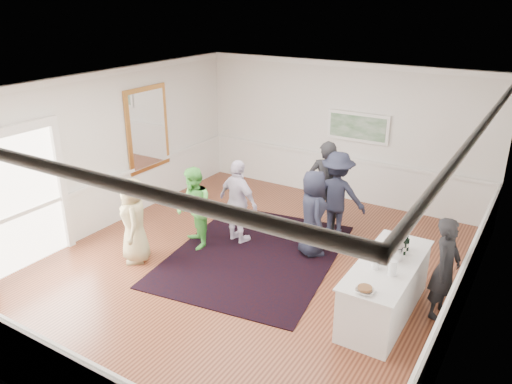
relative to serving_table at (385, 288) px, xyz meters
The scene contains 23 objects.
floor 2.51m from the serving_table, behind, with size 8.00×8.00×0.00m, color brown.
ceiling 3.70m from the serving_table, behind, with size 7.00×8.00×0.02m, color white.
wall_left 6.08m from the serving_table, behind, with size 0.02×8.00×3.20m, color white.
wall_right 1.55m from the serving_table, ahead, with size 0.02×8.00×3.20m, color white.
wall_back 4.90m from the serving_table, 121.20° to the left, with size 7.00×0.02×3.20m, color white.
wall_front 4.78m from the serving_table, 122.15° to the right, with size 7.00×0.02×3.20m, color white.
wainscoting 2.47m from the serving_table, behind, with size 7.00×8.00×1.00m, color white, non-canonical shape.
mirror 6.23m from the serving_table, 166.93° to the left, with size 0.05×1.25×1.85m.
doorway 6.26m from the serving_table, 162.84° to the right, with size 0.10×1.78×2.56m.
landscape_painting 4.71m from the serving_table, 117.22° to the left, with size 1.44×0.06×0.66m.
area_rug 2.73m from the serving_table, 168.66° to the left, with size 2.87×3.77×0.02m, color black.
serving_table is the anchor object (origin of this frame).
bartender 0.92m from the serving_table, 30.10° to the left, with size 0.58×0.38×1.60m, color black.
guest_tan 4.47m from the serving_table, behind, with size 0.77×0.50×1.59m, color tan.
guest_green 3.83m from the serving_table, behind, with size 0.77×0.60×1.59m, color #5AC950.
guest_lilac 3.35m from the serving_table, 164.94° to the left, with size 0.98×0.41×1.67m, color silver.
guest_dark_a 2.69m from the serving_table, 129.42° to the left, with size 1.15×0.66×1.77m, color #1E2032.
guest_dark_b 2.97m from the serving_table, 132.27° to the left, with size 0.70×0.46×1.92m, color black.
guest_navy 2.16m from the serving_table, 146.54° to the left, with size 0.80×0.52×1.64m, color #1E2032.
wine_bottles 0.76m from the serving_table, 87.38° to the left, with size 0.27×0.24×0.31m.
juice_pitchers 0.59m from the serving_table, 98.16° to the right, with size 0.38×0.37×0.24m.
ice_bucket 0.58m from the serving_table, 77.58° to the left, with size 0.26×0.26×0.24m, color silver.
nut_bowl 1.03m from the serving_table, 91.60° to the right, with size 0.26×0.26×0.08m.
Camera 1 is at (4.17, -6.57, 4.56)m, focal length 35.00 mm.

